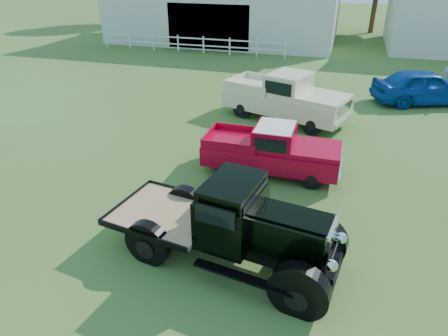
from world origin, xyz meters
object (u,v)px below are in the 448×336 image
(red_pickup, at_px, (271,149))
(white_pickup, at_px, (285,97))
(vintage_flatbed, at_px, (228,221))
(misc_car_blue, at_px, (425,87))

(red_pickup, height_order, white_pickup, white_pickup)
(vintage_flatbed, height_order, red_pickup, vintage_flatbed)
(red_pickup, xyz_separation_m, white_pickup, (-0.33, 4.93, 0.18))
(red_pickup, distance_m, misc_car_blue, 10.65)
(vintage_flatbed, distance_m, misc_car_blue, 14.75)
(misc_car_blue, bearing_deg, white_pickup, 104.48)
(vintage_flatbed, height_order, white_pickup, vintage_flatbed)
(vintage_flatbed, height_order, misc_car_blue, vintage_flatbed)
(white_pickup, relative_size, misc_car_blue, 1.14)
(red_pickup, bearing_deg, white_pickup, 93.95)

